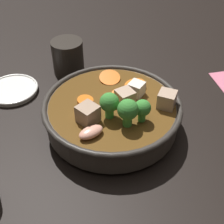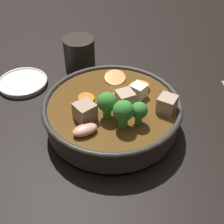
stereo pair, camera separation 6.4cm
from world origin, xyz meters
TOP-DOWN VIEW (x-y plane):
  - ground_plane at (0.00, 0.00)m, footprint 3.00×3.00m
  - stirfry_bowl at (-0.00, -0.00)m, footprint 0.28×0.28m
  - side_saucer at (0.23, 0.14)m, footprint 0.12×0.12m
  - dark_mug at (0.24, -0.02)m, footprint 0.10×0.08m

SIDE VIEW (x-z plane):
  - ground_plane at x=0.00m, z-range 0.00..0.00m
  - side_saucer at x=0.23m, z-range 0.00..0.01m
  - stirfry_bowl at x=0.00m, z-range -0.02..0.10m
  - dark_mug at x=0.24m, z-range 0.00..0.09m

